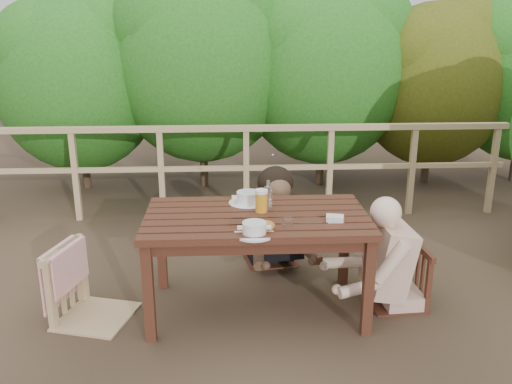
{
  "coord_description": "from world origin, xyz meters",
  "views": [
    {
      "loc": [
        -0.2,
        -3.67,
        2.09
      ],
      "look_at": [
        0.0,
        0.05,
        0.9
      ],
      "focal_mm": 38.69,
      "sensor_mm": 36.0,
      "label": 1
    }
  ],
  "objects_px": {
    "beer_glass": "(261,202)",
    "tumbler": "(287,224)",
    "chair_right": "(399,251)",
    "butter_tub": "(335,219)",
    "chair_far": "(270,214)",
    "diner_right": "(406,216)",
    "table": "(256,264)",
    "soup_far": "(248,198)",
    "woman": "(270,186)",
    "chair_left": "(91,253)",
    "soup_near": "(254,229)",
    "bottle": "(268,196)",
    "bread_roll": "(265,226)"
  },
  "relations": [
    {
      "from": "woman",
      "to": "soup_far",
      "type": "bearing_deg",
      "value": 60.68
    },
    {
      "from": "beer_glass",
      "to": "bread_roll",
      "type": "bearing_deg",
      "value": -89.17
    },
    {
      "from": "chair_right",
      "to": "chair_left",
      "type": "bearing_deg",
      "value": -90.54
    },
    {
      "from": "chair_right",
      "to": "soup_near",
      "type": "xyz_separation_m",
      "value": [
        -1.09,
        -0.38,
        0.35
      ]
    },
    {
      "from": "chair_left",
      "to": "chair_right",
      "type": "height_order",
      "value": "chair_left"
    },
    {
      "from": "woman",
      "to": "chair_left",
      "type": "bearing_deg",
      "value": 25.75
    },
    {
      "from": "chair_far",
      "to": "soup_near",
      "type": "height_order",
      "value": "chair_far"
    },
    {
      "from": "chair_far",
      "to": "beer_glass",
      "type": "height_order",
      "value": "beer_glass"
    },
    {
      "from": "chair_left",
      "to": "tumbler",
      "type": "height_order",
      "value": "chair_left"
    },
    {
      "from": "diner_right",
      "to": "tumbler",
      "type": "relative_size",
      "value": 17.26
    },
    {
      "from": "chair_far",
      "to": "chair_right",
      "type": "xyz_separation_m",
      "value": [
        0.89,
        -0.82,
        -0.02
      ]
    },
    {
      "from": "soup_near",
      "to": "beer_glass",
      "type": "distance_m",
      "value": 0.42
    },
    {
      "from": "table",
      "to": "soup_near",
      "type": "relative_size",
      "value": 5.98
    },
    {
      "from": "woman",
      "to": "table",
      "type": "bearing_deg",
      "value": 69.35
    },
    {
      "from": "soup_far",
      "to": "chair_left",
      "type": "bearing_deg",
      "value": -162.79
    },
    {
      "from": "bread_roll",
      "to": "bottle",
      "type": "xyz_separation_m",
      "value": [
        0.05,
        0.38,
        0.08
      ]
    },
    {
      "from": "beer_glass",
      "to": "butter_tub",
      "type": "height_order",
      "value": "beer_glass"
    },
    {
      "from": "table",
      "to": "chair_right",
      "type": "xyz_separation_m",
      "value": [
        1.06,
        0.04,
        0.06
      ]
    },
    {
      "from": "woman",
      "to": "chair_right",
      "type": "bearing_deg",
      "value": 126.84
    },
    {
      "from": "soup_near",
      "to": "tumbler",
      "type": "height_order",
      "value": "soup_near"
    },
    {
      "from": "chair_right",
      "to": "soup_near",
      "type": "distance_m",
      "value": 1.21
    },
    {
      "from": "woman",
      "to": "bread_roll",
      "type": "height_order",
      "value": "woman"
    },
    {
      "from": "bread_roll",
      "to": "butter_tub",
      "type": "bearing_deg",
      "value": 15.27
    },
    {
      "from": "soup_near",
      "to": "bottle",
      "type": "xyz_separation_m",
      "value": [
        0.12,
        0.44,
        0.08
      ]
    },
    {
      "from": "chair_left",
      "to": "soup_near",
      "type": "xyz_separation_m",
      "value": [
        1.13,
        -0.27,
        0.27
      ]
    },
    {
      "from": "soup_near",
      "to": "beer_glass",
      "type": "xyz_separation_m",
      "value": [
        0.07,
        0.41,
        0.05
      ]
    },
    {
      "from": "chair_right",
      "to": "bread_roll",
      "type": "height_order",
      "value": "chair_right"
    },
    {
      "from": "chair_far",
      "to": "diner_right",
      "type": "bearing_deg",
      "value": -51.54
    },
    {
      "from": "tumbler",
      "to": "soup_far",
      "type": "bearing_deg",
      "value": 114.25
    },
    {
      "from": "table",
      "to": "soup_far",
      "type": "distance_m",
      "value": 0.5
    },
    {
      "from": "butter_tub",
      "to": "tumbler",
      "type": "bearing_deg",
      "value": -150.32
    },
    {
      "from": "chair_right",
      "to": "soup_far",
      "type": "bearing_deg",
      "value": -105.37
    },
    {
      "from": "chair_right",
      "to": "tumbler",
      "type": "distance_m",
      "value": 0.98
    },
    {
      "from": "tumbler",
      "to": "woman",
      "type": "bearing_deg",
      "value": 91.21
    },
    {
      "from": "chair_right",
      "to": "bread_roll",
      "type": "xyz_separation_m",
      "value": [
        -1.02,
        -0.32,
        0.35
      ]
    },
    {
      "from": "diner_right",
      "to": "beer_glass",
      "type": "xyz_separation_m",
      "value": [
        -1.05,
        0.03,
        0.12
      ]
    },
    {
      "from": "tumbler",
      "to": "chair_far",
      "type": "bearing_deg",
      "value": 91.23
    },
    {
      "from": "chair_right",
      "to": "beer_glass",
      "type": "xyz_separation_m",
      "value": [
        -1.02,
        0.03,
        0.4
      ]
    },
    {
      "from": "chair_right",
      "to": "bottle",
      "type": "xyz_separation_m",
      "value": [
        -0.97,
        0.06,
        0.43
      ]
    },
    {
      "from": "chair_left",
      "to": "soup_near",
      "type": "distance_m",
      "value": 1.2
    },
    {
      "from": "soup_far",
      "to": "butter_tub",
      "type": "bearing_deg",
      "value": -36.07
    },
    {
      "from": "diner_right",
      "to": "butter_tub",
      "type": "relative_size",
      "value": 11.67
    },
    {
      "from": "soup_near",
      "to": "soup_far",
      "type": "distance_m",
      "value": 0.62
    },
    {
      "from": "chair_far",
      "to": "soup_far",
      "type": "xyz_separation_m",
      "value": [
        -0.22,
        -0.59,
        0.34
      ]
    },
    {
      "from": "chair_right",
      "to": "butter_tub",
      "type": "relative_size",
      "value": 7.08
    },
    {
      "from": "chair_left",
      "to": "butter_tub",
      "type": "relative_size",
      "value": 8.47
    },
    {
      "from": "soup_near",
      "to": "beer_glass",
      "type": "bearing_deg",
      "value": 80.07
    },
    {
      "from": "table",
      "to": "woman",
      "type": "height_order",
      "value": "woman"
    },
    {
      "from": "woman",
      "to": "butter_tub",
      "type": "distance_m",
      "value": 1.1
    },
    {
      "from": "beer_glass",
      "to": "tumbler",
      "type": "distance_m",
      "value": 0.36
    }
  ]
}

